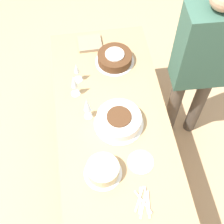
{
  "coord_description": "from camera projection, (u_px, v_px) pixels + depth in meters",
  "views": [
    {
      "loc": [
        -1.18,
        0.18,
        2.69
      ],
      "look_at": [
        0.0,
        0.0,
        0.82
      ],
      "focal_mm": 50.0,
      "sensor_mm": 36.0,
      "label": 1
    }
  ],
  "objects": [
    {
      "name": "dining_table",
      "position": [
        112.0,
        123.0,
        2.36
      ],
      "size": [
        1.77,
        0.81,
        0.77
      ],
      "color": "tan",
      "rests_on": "ground_plane"
    },
    {
      "name": "napkin_stack",
      "position": [
        90.0,
        43.0,
        2.63
      ],
      "size": [
        0.18,
        0.2,
        0.03
      ],
      "color": "gray",
      "rests_on": "dining_table"
    },
    {
      "name": "fork_pile",
      "position": [
        143.0,
        202.0,
        1.92
      ],
      "size": [
        0.21,
        0.11,
        0.02
      ],
      "color": "silver",
      "rests_on": "dining_table"
    },
    {
      "name": "cake_center_white",
      "position": [
        119.0,
        120.0,
        2.19
      ],
      "size": [
        0.35,
        0.35,
        0.1
      ],
      "color": "white",
      "rests_on": "dining_table"
    },
    {
      "name": "dessert_plate_left",
      "position": [
        141.0,
        162.0,
        2.07
      ],
      "size": [
        0.17,
        0.17,
        0.01
      ],
      "color": "silver",
      "rests_on": "dining_table"
    },
    {
      "name": "ground_plane",
      "position": [
        112.0,
        159.0,
        2.91
      ],
      "size": [
        12.0,
        12.0,
        0.0
      ],
      "primitive_type": "plane",
      "color": "tan"
    },
    {
      "name": "cake_back_decorated",
      "position": [
        103.0,
        170.0,
        1.99
      ],
      "size": [
        0.25,
        0.25,
        0.1
      ],
      "color": "white",
      "rests_on": "dining_table"
    },
    {
      "name": "wine_glass_near",
      "position": [
        77.0,
        70.0,
        2.34
      ],
      "size": [
        0.07,
        0.07,
        0.19
      ],
      "color": "silver",
      "rests_on": "dining_table"
    },
    {
      "name": "wine_glass_extra",
      "position": [
        87.0,
        105.0,
        2.14
      ],
      "size": [
        0.06,
        0.06,
        0.22
      ],
      "color": "silver",
      "rests_on": "dining_table"
    },
    {
      "name": "person_cutting",
      "position": [
        202.0,
        61.0,
        2.26
      ],
      "size": [
        0.24,
        0.41,
        1.62
      ],
      "rotation": [
        0.0,
        0.0,
        1.53
      ],
      "color": "#4C4238",
      "rests_on": "ground_plane"
    },
    {
      "name": "cake_front_chocolate",
      "position": [
        115.0,
        58.0,
        2.51
      ],
      "size": [
        0.32,
        0.32,
        0.09
      ],
      "color": "white",
      "rests_on": "dining_table"
    },
    {
      "name": "wine_glass_far",
      "position": [
        74.0,
        82.0,
        2.25
      ],
      "size": [
        0.07,
        0.07,
        0.21
      ],
      "color": "silver",
      "rests_on": "dining_table"
    }
  ]
}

